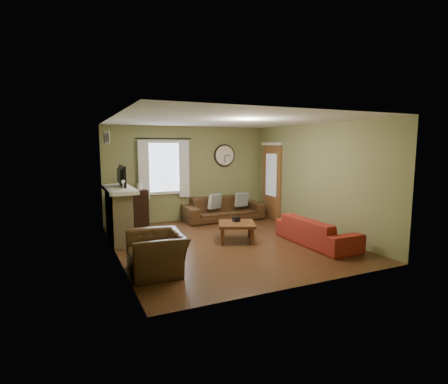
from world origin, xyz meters
name	(u,v)px	position (x,y,z in m)	size (l,w,h in m)	color
floor	(227,242)	(0.00, 0.00, 0.00)	(4.60, 5.20, 0.00)	#492A16
ceiling	(228,120)	(0.00, 0.00, 2.60)	(4.60, 5.20, 0.00)	white
wall_left	(115,188)	(-2.30, 0.00, 1.30)	(0.00, 5.20, 2.60)	olive
wall_right	(315,179)	(2.30, 0.00, 1.30)	(0.00, 5.20, 2.60)	olive
wall_back	(188,174)	(0.00, 2.60, 1.30)	(4.60, 0.00, 2.60)	olive
wall_front	(304,200)	(0.00, -2.60, 1.30)	(4.60, 0.00, 2.60)	olive
fireplace	(119,216)	(-2.10, 1.15, 0.55)	(0.40, 1.40, 1.10)	tan
firebox	(128,226)	(-1.91, 1.15, 0.30)	(0.04, 0.60, 0.55)	black
mantel	(119,189)	(-2.07, 1.15, 1.14)	(0.58, 1.60, 0.08)	white
tv	(119,179)	(-2.05, 1.30, 1.35)	(0.60, 0.08, 0.35)	black
tv_screen	(122,176)	(-1.97, 1.30, 1.41)	(0.02, 0.62, 0.36)	#994C3F
medallion_left	(109,137)	(-2.28, 0.80, 2.25)	(0.28, 0.28, 0.03)	white
medallion_mid	(107,138)	(-2.28, 1.15, 2.25)	(0.28, 0.28, 0.03)	white
medallion_right	(105,138)	(-2.28, 1.50, 2.25)	(0.28, 0.28, 0.03)	white
window_pane	(163,167)	(-0.70, 2.58, 1.50)	(1.00, 0.02, 1.30)	silver
curtain_rod	(164,138)	(-0.70, 2.48, 2.27)	(0.03, 0.03, 1.50)	black
curtain_left	(144,170)	(-1.25, 2.48, 1.45)	(0.28, 0.04, 1.55)	white
curtain_right	(184,169)	(-0.15, 2.48, 1.45)	(0.28, 0.04, 1.55)	white
wall_clock	(225,155)	(1.10, 2.55, 1.80)	(0.64, 0.06, 0.64)	white
door	(272,182)	(2.27, 1.85, 1.05)	(0.05, 0.90, 2.10)	brown
bookshelf	(132,208)	(-1.59, 2.41, 0.47)	(0.80, 0.34, 0.95)	black
book	(132,188)	(-1.54, 2.67, 0.96)	(0.18, 0.25, 0.02)	#552F18
sofa_brown	(223,209)	(0.88, 2.14, 0.33)	(2.23, 0.87, 0.65)	#3F2716
pillow_left	(215,201)	(0.62, 2.14, 0.55)	(0.41, 0.12, 0.41)	gray
pillow_right	(242,200)	(1.44, 2.11, 0.55)	(0.39, 0.12, 0.39)	gray
sofa_red	(317,231)	(1.66, -0.90, 0.29)	(1.97, 0.77, 0.57)	maroon
armchair	(157,253)	(-1.81, -1.14, 0.33)	(1.02, 0.89, 0.66)	#3F2716
coffee_table	(237,232)	(0.23, 0.02, 0.21)	(0.78, 0.78, 0.41)	#552F18
tissue_box	(236,222)	(0.27, 0.12, 0.40)	(0.14, 0.14, 0.10)	black
wine_glass_a	(123,185)	(-2.05, 0.64, 1.28)	(0.07, 0.07, 0.21)	white
wine_glass_b	(123,185)	(-2.05, 0.68, 1.28)	(0.07, 0.07, 0.19)	white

